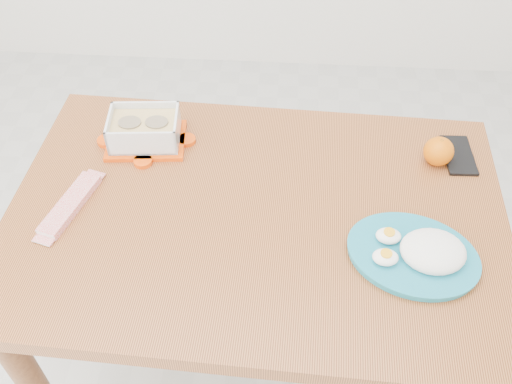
# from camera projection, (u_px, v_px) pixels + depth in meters

# --- Properties ---
(dining_table) EXTENTS (1.09, 0.75, 0.75)m
(dining_table) POSITION_uv_depth(u_px,v_px,m) (256.00, 245.00, 1.30)
(dining_table) COLOR #AE6431
(dining_table) RESTS_ON ground
(food_container) EXTENTS (0.19, 0.15, 0.08)m
(food_container) POSITION_uv_depth(u_px,v_px,m) (145.00, 130.00, 1.34)
(food_container) COLOR #ED4707
(food_container) RESTS_ON dining_table
(orange_fruit) EXTENTS (0.07, 0.07, 0.07)m
(orange_fruit) POSITION_uv_depth(u_px,v_px,m) (439.00, 151.00, 1.29)
(orange_fruit) COLOR #E05D04
(orange_fruit) RESTS_ON dining_table
(rice_plate) EXTENTS (0.32, 0.32, 0.07)m
(rice_plate) POSITION_uv_depth(u_px,v_px,m) (420.00, 252.00, 1.11)
(rice_plate) COLOR teal
(rice_plate) RESTS_ON dining_table
(candy_bar) EXTENTS (0.09, 0.19, 0.02)m
(candy_bar) POSITION_uv_depth(u_px,v_px,m) (70.00, 204.00, 1.22)
(candy_bar) COLOR red
(candy_bar) RESTS_ON dining_table
(smartphone) EXTENTS (0.07, 0.13, 0.01)m
(smartphone) POSITION_uv_depth(u_px,v_px,m) (458.00, 155.00, 1.33)
(smartphone) COLOR black
(smartphone) RESTS_ON dining_table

